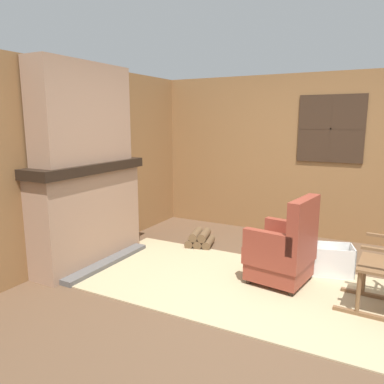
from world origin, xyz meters
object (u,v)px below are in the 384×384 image
(laundry_basket, at_px, (329,260))
(storage_case, at_px, (97,156))
(oil_lamp_vase, at_px, (43,158))
(armchair, at_px, (284,251))
(firewood_stack, at_px, (200,239))
(decorative_plate_on_mantel, at_px, (78,153))

(laundry_basket, xyz_separation_m, storage_case, (-2.69, -0.71, 1.11))
(storage_case, bearing_deg, oil_lamp_vase, -90.01)
(laundry_basket, bearing_deg, oil_lamp_vase, -150.57)
(armchair, height_order, laundry_basket, armchair)
(firewood_stack, relative_size, storage_case, 1.66)
(firewood_stack, bearing_deg, laundry_basket, -6.25)
(armchair, relative_size, storage_case, 3.55)
(laundry_basket, xyz_separation_m, decorative_plate_on_mantel, (-2.71, -1.00, 1.16))
(storage_case, bearing_deg, firewood_stack, 42.68)
(decorative_plate_on_mantel, bearing_deg, laundry_basket, 20.34)
(storage_case, bearing_deg, decorative_plate_on_mantel, -93.91)
(firewood_stack, xyz_separation_m, decorative_plate_on_mantel, (-0.99, -1.19, 1.23))
(laundry_basket, height_order, storage_case, storage_case)
(armchair, relative_size, laundry_basket, 1.68)
(storage_case, bearing_deg, armchair, 5.80)
(firewood_stack, distance_m, laundry_basket, 1.73)
(oil_lamp_vase, height_order, storage_case, oil_lamp_vase)
(firewood_stack, xyz_separation_m, laundry_basket, (1.72, -0.19, 0.07))
(armchair, xyz_separation_m, decorative_plate_on_mantel, (-2.31, -0.53, 0.97))
(storage_case, xyz_separation_m, decorative_plate_on_mantel, (-0.02, -0.29, 0.05))
(firewood_stack, height_order, oil_lamp_vase, oil_lamp_vase)
(armchair, distance_m, firewood_stack, 1.50)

